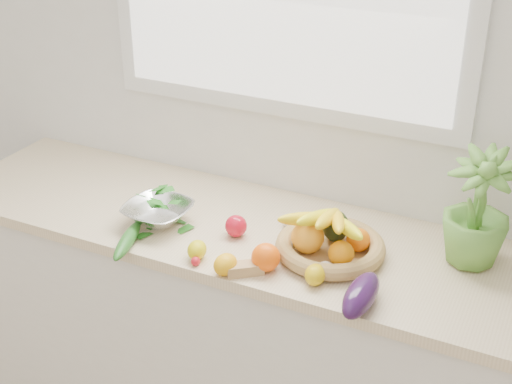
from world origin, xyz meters
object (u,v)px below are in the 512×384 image
at_px(potted_herb, 478,207).
at_px(fruit_basket, 329,241).
at_px(colander_with_spinach, 158,208).
at_px(apple, 236,226).
at_px(cucumber, 127,240).
at_px(eggplant, 361,295).

bearing_deg(potted_herb, fruit_basket, -159.95).
bearing_deg(colander_with_spinach, apple, 9.54).
relative_size(apple, cucumber, 0.30).
height_order(eggplant, cucumber, eggplant).
bearing_deg(colander_with_spinach, potted_herb, 12.41).
relative_size(apple, colander_with_spinach, 0.31).
bearing_deg(cucumber, colander_with_spinach, 86.48).
xyz_separation_m(potted_herb, fruit_basket, (-0.41, -0.15, -0.14)).
distance_m(apple, cucumber, 0.35).
bearing_deg(cucumber, eggplant, 1.15).
xyz_separation_m(eggplant, potted_herb, (0.23, 0.37, 0.15)).
height_order(cucumber, fruit_basket, fruit_basket).
xyz_separation_m(eggplant, colander_with_spinach, (-0.76, 0.15, 0.02)).
bearing_deg(cucumber, fruit_basket, 21.57).
xyz_separation_m(cucumber, colander_with_spinach, (0.01, 0.17, 0.04)).
bearing_deg(colander_with_spinach, fruit_basket, 6.84).
bearing_deg(potted_herb, eggplant, -121.77).
relative_size(cucumber, potted_herb, 0.65).
relative_size(eggplant, cucumber, 0.90).
bearing_deg(fruit_basket, eggplant, -51.25).
xyz_separation_m(cucumber, fruit_basket, (0.60, 0.24, 0.03)).
height_order(apple, eggplant, eggplant).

